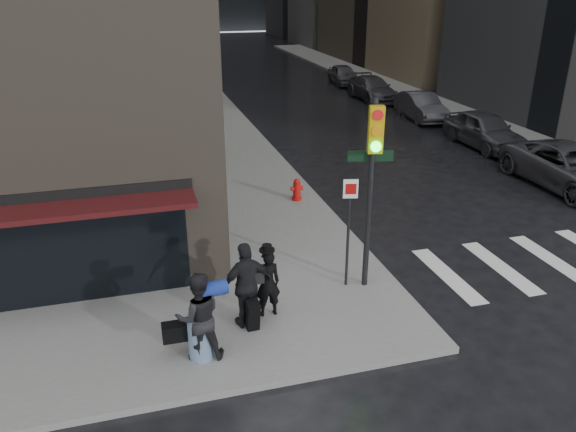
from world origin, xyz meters
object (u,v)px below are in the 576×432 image
Objects in this scene: man_overcoat at (264,288)px; traffic_light at (370,172)px; parked_car_1 at (484,130)px; man_greycoat at (247,285)px; man_jeans at (198,317)px; parked_car_2 at (421,106)px; parked_car_0 at (571,167)px; parked_car_3 at (372,88)px; parked_car_4 at (343,75)px; fire_hydrant at (297,190)px.

traffic_light is (2.64, 0.64, 2.22)m from man_overcoat.
traffic_light reaches higher than parked_car_1.
man_greycoat reaches higher than man_overcoat.
man_jeans is 22.73m from parked_car_2.
man_jeans is 15.74m from parked_car_0.
parked_car_2 is at bearing -128.82° from man_jeans.
parked_car_3 is at bearing 92.44° from parked_car_1.
man_jeans is 18.84m from parked_car_1.
parked_car_3 is at bearing -132.47° from man_greycoat.
traffic_light reaches higher than man_greycoat.
parked_car_0 reaches higher than parked_car_4.
parked_car_2 reaches higher than fire_hydrant.
traffic_light reaches higher than fire_hydrant.
parked_car_0 is 11.17m from parked_car_2.
fire_hydrant is at bearing -156.91° from parked_car_1.
man_jeans reaches higher than parked_car_2.
man_overcoat is 0.32× the size of parked_car_0.
parked_car_1 is 1.16× the size of parked_car_4.
parked_car_1 is at bearing -139.97° from man_jeans.
parked_car_2 reaches higher than parked_car_4.
traffic_light is 0.82× the size of parked_car_0.
traffic_light is 29.02m from parked_car_4.
man_jeans is 0.44× the size of parked_car_2.
man_overcoat is 13.88m from parked_car_0.
traffic_light reaches higher than parked_car_0.
parked_car_0 is 16.77m from parked_car_3.
fire_hydrant is 10.11m from parked_car_0.
parked_car_2 is (13.13, 16.81, -0.42)m from man_greycoat.
traffic_light is (4.20, 1.69, 2.02)m from man_jeans.
parked_car_0 is 5.59m from parked_car_1.
man_greycoat is 0.46× the size of parked_car_2.
man_overcoat is 0.38× the size of traffic_light.
man_jeans reaches higher than fire_hydrant.
traffic_light is 1.15× the size of parked_car_4.
man_jeans is at bearing -120.77° from parked_car_3.
parked_car_2 is at bearing -130.18° from man_overcoat.
man_greycoat is (-0.42, -0.18, 0.24)m from man_overcoat.
parked_car_1 is at bearing 59.36° from traffic_light.
traffic_light is at bearing -134.92° from parked_car_1.
man_jeans is 8.82m from fire_hydrant.
traffic_light reaches higher than parked_car_3.
man_jeans is (-1.56, -1.05, 0.21)m from man_overcoat.
fire_hydrant is 11.07m from parked_car_1.
man_greycoat is (1.14, 0.87, 0.04)m from man_jeans.
parked_car_4 is (12.53, 27.81, -0.21)m from man_overcoat.
parked_car_4 is (-0.18, 11.17, -0.03)m from parked_car_2.
parked_car_4 is (9.80, 21.17, 0.19)m from fire_hydrant.
fire_hydrant is 18.30m from parked_car_3.
parked_car_2 is at bearing 45.06° from fire_hydrant.
man_greycoat is at bearing 20.18° from man_overcoat.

